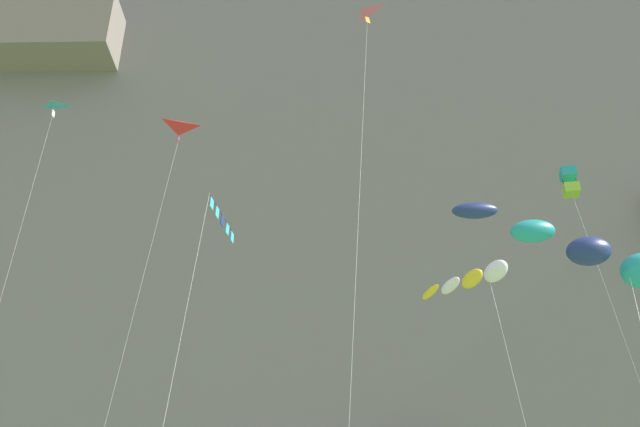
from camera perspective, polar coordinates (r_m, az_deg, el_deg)
name	(u,v)px	position (r m, az deg, el deg)	size (l,w,h in m)	color
cliff_face	(336,225)	(65.39, 1.21, -0.89)	(180.00, 24.68, 67.70)	slate
kite_windsock_low_right	(474,279)	(26.35, 11.81, -4.94)	(2.80, 5.86, 13.88)	white
kite_delta_high_left	(361,38)	(33.41, 3.20, 13.40)	(2.19, 5.72, 26.95)	pink
kite_box_upper_mid	(570,183)	(45.52, 18.73, 2.26)	(2.30, 4.02, 26.21)	teal
kite_delta_far_right	(47,121)	(46.78, -20.29, 6.73)	(1.54, 4.54, 29.93)	#38B2D1
kite_delta_mid_right	(175,154)	(39.31, -11.15, 4.52)	(2.87, 3.51, 25.03)	red
kite_banner_upper_left	(213,255)	(24.65, -8.24, -3.18)	(1.25, 5.93, 15.09)	black
kite_windsock_low_center	(594,253)	(18.83, 20.36, -2.88)	(5.67, 5.76, 11.25)	teal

